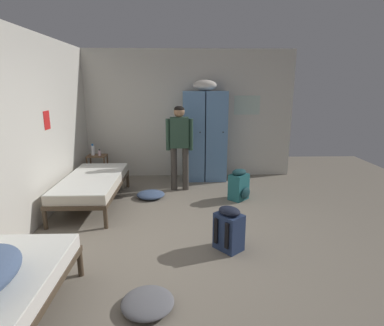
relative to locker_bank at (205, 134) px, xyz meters
name	(u,v)px	position (x,y,z in m)	size (l,w,h in m)	color
ground_plane	(193,238)	(-0.33, -2.69, -0.97)	(9.50, 9.50, 0.00)	gray
room_backdrop	(112,125)	(-1.59, -1.40, 0.38)	(4.49, 6.00, 2.70)	beige
locker_bank	(205,134)	(0.00, 0.00, 0.00)	(0.90, 0.55, 2.07)	#5B84B2
shelf_unit	(98,166)	(-2.22, -0.16, -0.62)	(0.38, 0.30, 0.57)	brown
bed_left_rear	(92,183)	(-1.97, -1.44, -0.59)	(0.90, 1.90, 0.49)	#473828
person_traveler	(179,140)	(-0.52, -0.70, -0.01)	(0.51, 0.20, 1.60)	#3D3833
water_bottle	(93,150)	(-2.30, -0.14, -0.29)	(0.07, 0.07, 0.24)	white
lotion_bottle	(100,153)	(-2.15, -0.20, -0.34)	(0.05, 0.05, 0.14)	beige
backpack_navy	(229,229)	(0.11, -2.98, -0.71)	(0.42, 0.41, 0.55)	navy
backpack_teal	(239,185)	(0.53, -1.28, -0.71)	(0.42, 0.42, 0.55)	#23666B
clothes_pile_denim	(151,195)	(-1.04, -1.14, -0.91)	(0.50, 0.46, 0.12)	#42567A
clothes_pile_grey	(148,303)	(-0.79, -4.02, -0.91)	(0.48, 0.49, 0.11)	slate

